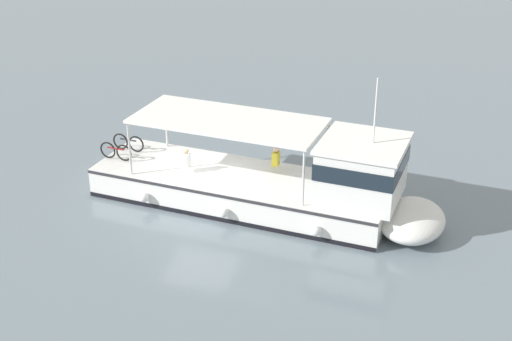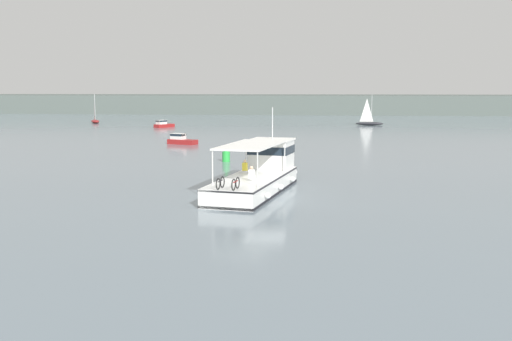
{
  "view_description": "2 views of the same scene",
  "coord_description": "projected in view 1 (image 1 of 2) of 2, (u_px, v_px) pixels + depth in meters",
  "views": [
    {
      "loc": [
        21.27,
        6.18,
        12.06
      ],
      "look_at": [
        -0.73,
        1.94,
        1.4
      ],
      "focal_mm": 49.02,
      "sensor_mm": 36.0,
      "label": 1
    },
    {
      "loc": [
        2.97,
        -35.2,
        6.71
      ],
      "look_at": [
        -0.73,
        1.94,
        1.4
      ],
      "focal_mm": 41.16,
      "sensor_mm": 36.0,
      "label": 2
    }
  ],
  "objects": [
    {
      "name": "ground_plane",
      "position": [
        199.0,
        210.0,
        25.1
      ],
      "size": [
        400.0,
        400.0,
        0.0
      ],
      "primitive_type": "plane",
      "color": "slate"
    },
    {
      "name": "ferry_main",
      "position": [
        283.0,
        185.0,
        24.64
      ],
      "size": [
        5.42,
        13.06,
        5.32
      ],
      "color": "white",
      "rests_on": "ground"
    }
  ]
}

